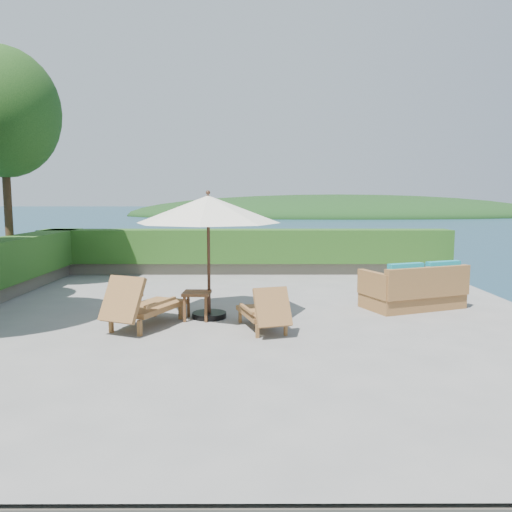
{
  "coord_description": "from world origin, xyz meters",
  "views": [
    {
      "loc": [
        0.27,
        -9.54,
        2.31
      ],
      "look_at": [
        0.3,
        0.8,
        1.1
      ],
      "focal_mm": 35.0,
      "sensor_mm": 36.0,
      "label": 1
    }
  ],
  "objects_px": {
    "lounge_left": "(142,305)",
    "wicker_loveseat": "(414,290)",
    "patio_umbrella": "(208,211)",
    "side_table": "(197,297)",
    "lounge_right": "(264,311)"
  },
  "relations": [
    {
      "from": "lounge_left",
      "to": "wicker_loveseat",
      "type": "xyz_separation_m",
      "value": [
        5.36,
        1.56,
        -0.02
      ]
    },
    {
      "from": "patio_umbrella",
      "to": "side_table",
      "type": "relative_size",
      "value": 5.14
    },
    {
      "from": "patio_umbrella",
      "to": "side_table",
      "type": "xyz_separation_m",
      "value": [
        -0.22,
        -0.16,
        -1.62
      ]
    },
    {
      "from": "patio_umbrella",
      "to": "lounge_left",
      "type": "relative_size",
      "value": 1.5
    },
    {
      "from": "wicker_loveseat",
      "to": "lounge_right",
      "type": "bearing_deg",
      "value": -172.18
    },
    {
      "from": "patio_umbrella",
      "to": "side_table",
      "type": "distance_m",
      "value": 1.65
    },
    {
      "from": "side_table",
      "to": "wicker_loveseat",
      "type": "xyz_separation_m",
      "value": [
        4.45,
        0.98,
        -0.05
      ]
    },
    {
      "from": "side_table",
      "to": "lounge_left",
      "type": "bearing_deg",
      "value": -147.19
    },
    {
      "from": "patio_umbrella",
      "to": "wicker_loveseat",
      "type": "relative_size",
      "value": 1.21
    },
    {
      "from": "lounge_right",
      "to": "side_table",
      "type": "height_order",
      "value": "lounge_right"
    },
    {
      "from": "lounge_left",
      "to": "patio_umbrella",
      "type": "bearing_deg",
      "value": 56.97
    },
    {
      "from": "lounge_left",
      "to": "wicker_loveseat",
      "type": "distance_m",
      "value": 5.58
    },
    {
      "from": "patio_umbrella",
      "to": "lounge_right",
      "type": "xyz_separation_m",
      "value": [
        1.04,
        -0.96,
        -1.72
      ]
    },
    {
      "from": "patio_umbrella",
      "to": "wicker_loveseat",
      "type": "xyz_separation_m",
      "value": [
        4.23,
        0.82,
        -1.68
      ]
    },
    {
      "from": "wicker_loveseat",
      "to": "patio_umbrella",
      "type": "bearing_deg",
      "value": 169.67
    }
  ]
}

